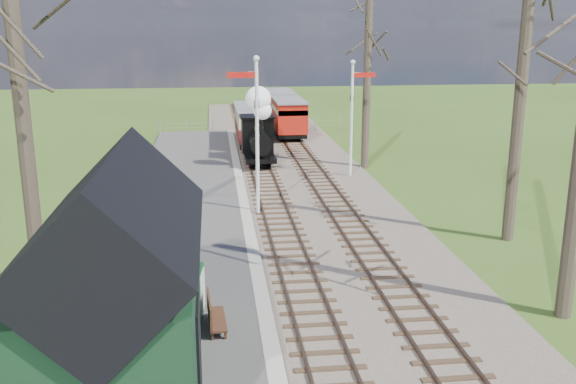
# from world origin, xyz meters

# --- Properties ---
(distant_hills) EXTENTS (114.40, 48.00, 22.02)m
(distant_hills) POSITION_xyz_m (1.40, 64.38, -16.21)
(distant_hills) COLOR #385B23
(distant_hills) RESTS_ON ground
(ballast_bed) EXTENTS (8.00, 60.00, 0.10)m
(ballast_bed) POSITION_xyz_m (1.30, 22.00, 0.05)
(ballast_bed) COLOR brown
(ballast_bed) RESTS_ON ground
(track_near) EXTENTS (1.60, 60.00, 0.15)m
(track_near) POSITION_xyz_m (0.00, 22.00, 0.10)
(track_near) COLOR brown
(track_near) RESTS_ON ground
(track_far) EXTENTS (1.60, 60.00, 0.15)m
(track_far) POSITION_xyz_m (2.60, 22.00, 0.10)
(track_far) COLOR brown
(track_far) RESTS_ON ground
(platform) EXTENTS (5.00, 44.00, 0.20)m
(platform) POSITION_xyz_m (-3.50, 14.00, 0.10)
(platform) COLOR #474442
(platform) RESTS_ON ground
(coping_strip) EXTENTS (0.40, 44.00, 0.21)m
(coping_strip) POSITION_xyz_m (-1.20, 14.00, 0.10)
(coping_strip) COLOR #B2AD9E
(coping_strip) RESTS_ON ground
(station_shed) EXTENTS (3.25, 6.30, 4.78)m
(station_shed) POSITION_xyz_m (-4.30, 4.00, 2.27)
(station_shed) COLOR black
(station_shed) RESTS_ON platform
(semaphore_near) EXTENTS (1.22, 0.24, 6.22)m
(semaphore_near) POSITION_xyz_m (-0.77, 16.00, 3.62)
(semaphore_near) COLOR silver
(semaphore_near) RESTS_ON ground
(semaphore_far) EXTENTS (1.22, 0.24, 5.72)m
(semaphore_far) POSITION_xyz_m (4.37, 22.00, 3.35)
(semaphore_far) COLOR silver
(semaphore_far) RESTS_ON ground
(bare_trees) EXTENTS (15.51, 22.39, 12.00)m
(bare_trees) POSITION_xyz_m (1.33, 10.10, 5.21)
(bare_trees) COLOR #382D23
(bare_trees) RESTS_ON ground
(fence_line) EXTENTS (12.60, 0.08, 1.00)m
(fence_line) POSITION_xyz_m (0.30, 36.00, 0.55)
(fence_line) COLOR slate
(fence_line) RESTS_ON ground
(locomotive) EXTENTS (1.67, 3.90, 4.18)m
(locomotive) POSITION_xyz_m (-0.01, 25.03, 1.94)
(locomotive) COLOR black
(locomotive) RESTS_ON ground
(coach) EXTENTS (1.95, 6.68, 2.05)m
(coach) POSITION_xyz_m (0.00, 31.09, 1.43)
(coach) COLOR black
(coach) RESTS_ON ground
(red_carriage_a) EXTENTS (1.98, 4.90, 2.08)m
(red_carriage_a) POSITION_xyz_m (2.60, 33.41, 1.45)
(red_carriage_a) COLOR black
(red_carriage_a) RESTS_ON ground
(red_carriage_b) EXTENTS (1.98, 4.90, 2.08)m
(red_carriage_b) POSITION_xyz_m (2.60, 38.91, 1.45)
(red_carriage_b) COLOR black
(red_carriage_b) RESTS_ON ground
(sign_board) EXTENTS (0.20, 0.87, 1.26)m
(sign_board) POSITION_xyz_m (-2.80, 6.76, 0.83)
(sign_board) COLOR #0E4420
(sign_board) RESTS_ON platform
(bench) EXTENTS (0.48, 1.40, 0.79)m
(bench) POSITION_xyz_m (-2.51, 5.96, 0.57)
(bench) COLOR #452718
(bench) RESTS_ON platform
(person) EXTENTS (0.39, 0.53, 1.36)m
(person) POSITION_xyz_m (-3.15, 6.90, 0.88)
(person) COLOR #1B1D30
(person) RESTS_ON platform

